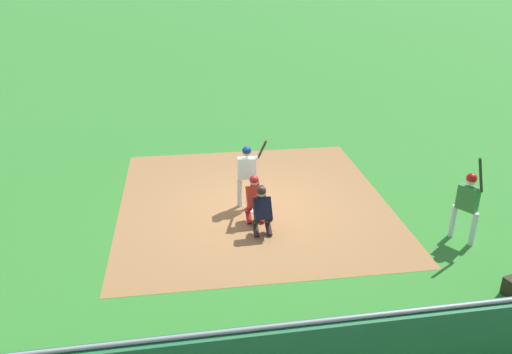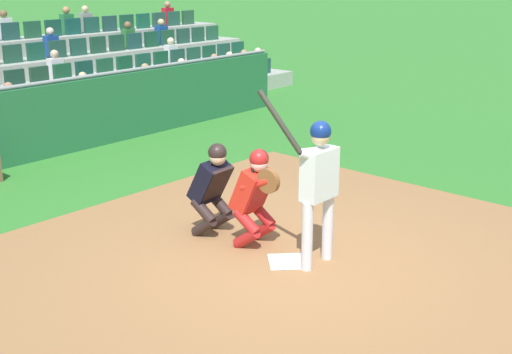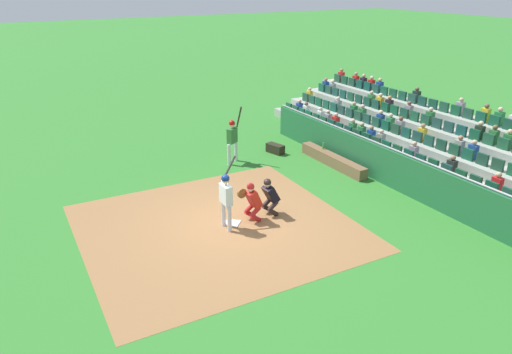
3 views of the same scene
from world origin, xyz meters
TOP-DOWN VIEW (x-y plane):
  - ground_plane at (0.00, 0.00)m, footprint 160.00×160.00m
  - infield_dirt_patch at (0.00, 0.50)m, footprint 7.47×7.89m
  - home_plate_marker at (0.00, 0.00)m, footprint 0.62×0.62m
  - batter_at_plate at (-0.19, 0.28)m, footprint 0.73×0.69m
  - catcher_crouching at (-0.13, -0.61)m, footprint 0.48×0.73m
  - home_plate_umpire at (-0.06, -1.28)m, footprint 0.48×0.50m
  - dugout_bench at (2.39, -5.68)m, footprint 3.68×0.40m
  - water_bottle_on_bench at (3.18, -5.78)m, footprint 0.07×0.07m
  - on_deck_batter at (4.62, -2.38)m, footprint 0.45×0.70m

SIDE VIEW (x-z plane):
  - ground_plane at x=0.00m, z-range 0.00..0.00m
  - infield_dirt_patch at x=0.00m, z-range 0.00..0.01m
  - home_plate_marker at x=0.00m, z-range 0.01..0.02m
  - dugout_bench at x=2.39m, z-range 0.00..0.44m
  - water_bottle_on_bench at x=3.18m, z-range 0.44..0.70m
  - home_plate_umpire at x=-0.06m, z-range 0.06..1.33m
  - catcher_crouching at x=-0.13m, z-range 0.07..1.36m
  - batter_at_plate at x=-0.19m, z-range 0.03..2.12m
  - on_deck_batter at x=4.62m, z-range -0.04..2.25m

